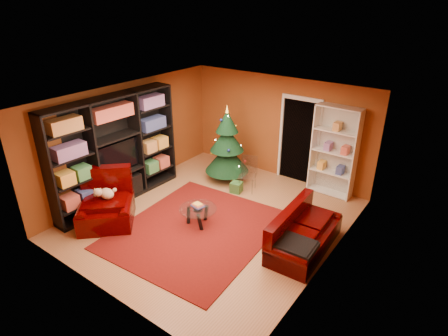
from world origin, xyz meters
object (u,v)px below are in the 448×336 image
Objects in this scene: dog at (107,194)px; sofa at (305,230)px; christmas_tree at (227,144)px; acrylic_chair at (247,176)px; coffee_table at (198,216)px; armchair at (105,204)px; media_unit at (115,151)px; white_bookshelf at (334,152)px; rug at (196,230)px; gift_box_green at (236,187)px; gift_box_teal at (221,169)px; gift_box_red at (233,172)px.

dog reaches higher than sofa.
christmas_tree reaches higher than acrylic_chair.
christmas_tree is 0.99m from acrylic_chair.
christmas_tree reaches higher than dog.
armchair is at bearing -145.74° from coffee_table.
white_bookshelf is at bearing 41.31° from media_unit.
media_unit is at bearing 98.34° from sofa.
acrylic_chair is (0.77, -0.22, -0.58)m from christmas_tree.
rug is 1.03× the size of media_unit.
rug is at bearing 3.03° from media_unit.
gift_box_teal is at bearing 146.50° from gift_box_green.
coffee_table is at bearing -108.94° from acrylic_chair.
media_unit reaches higher than coffee_table.
white_bookshelf is (1.58, 3.12, 1.07)m from rug.
dog is (0.59, -0.77, -0.55)m from media_unit.
sofa is at bearing -24.99° from gift_box_green.
gift_box_green reaches higher than gift_box_red.
white_bookshelf is at bearing 19.25° from christmas_tree.
dog reaches higher than coffee_table.
gift_box_teal is (-0.29, 0.15, -0.82)m from christmas_tree.
rug is 2.84× the size of armchair.
media_unit is 2.76× the size of armchair.
armchair is 4.06m from sofa.
gift_box_green is 0.12× the size of white_bookshelf.
media_unit is at bearing -121.19° from christmas_tree.
acrylic_chair is at bearing 56.35° from sofa.
dog is at bearing -104.72° from christmas_tree.
acrylic_chair reaches higher than gift_box_teal.
christmas_tree is at bearing 60.09° from sofa.
media_unit is at bearing 81.57° from armchair.
gift_box_green is at bearing 62.66° from sofa.
armchair is at bearing -127.86° from white_bookshelf.
coffee_table reaches higher than rug.
media_unit is 14.44× the size of gift_box_red.
media_unit reaches higher than gift_box_teal.
coffee_table is (0.77, -2.09, -0.76)m from christmas_tree.
christmas_tree is 3.30m from armchair.
christmas_tree reaches higher than coffee_table.
white_bookshelf reaches higher than acrylic_chair.
gift_box_green is at bearing 18.47° from dog.
gift_box_teal reaches higher than rug.
christmas_tree is 2.35m from coffee_table.
sofa is (3.70, 1.65, -0.06)m from armchair.
media_unit is at bearing -139.31° from white_bookshelf.
armchair is (-3.25, -4.01, -0.62)m from white_bookshelf.
rug is 4.24× the size of coffee_table.
gift_box_green is 1.65m from coffee_table.
christmas_tree is 0.89m from gift_box_red.
gift_box_teal is 0.38× the size of acrylic_chair.
christmas_tree reaches higher than gift_box_teal.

